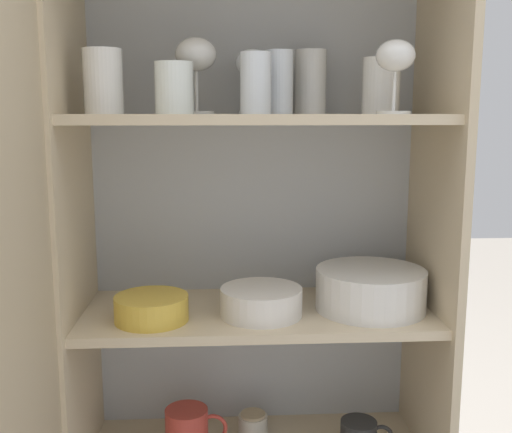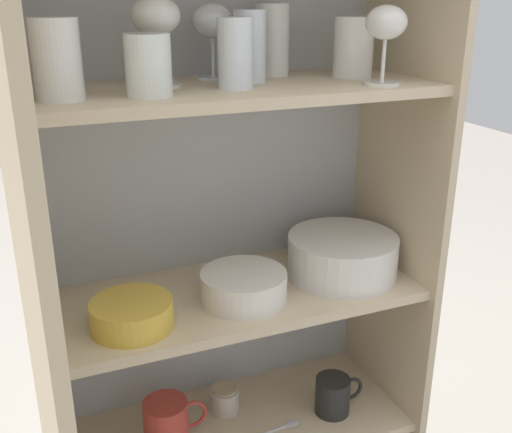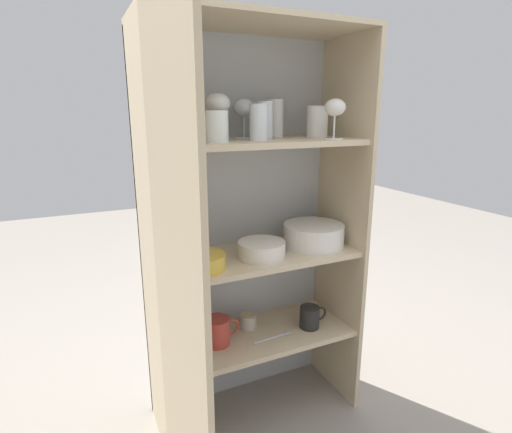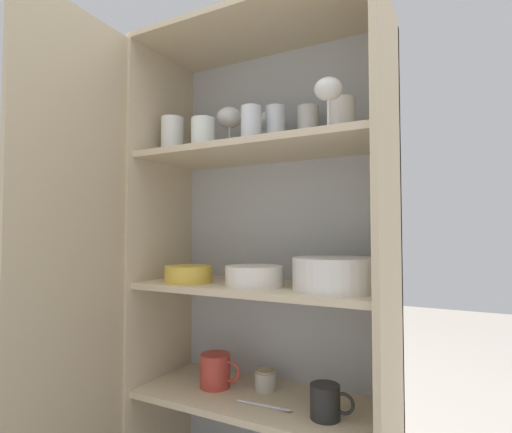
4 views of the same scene
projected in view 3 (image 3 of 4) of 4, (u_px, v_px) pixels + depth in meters
The scene contains 24 objects.
cupboard_back_panel at pixel (238, 229), 1.62m from camera, with size 0.79×0.02×1.47m, color #B2B7BC.
cupboard_side_left at pixel (150, 256), 1.32m from camera, with size 0.02×0.35×1.47m, color #CCB793.
cupboard_side_right at pixel (340, 228), 1.64m from camera, with size 0.02×0.35×1.47m, color #CCB793.
cupboard_top_panel at pixel (255, 23), 1.29m from camera, with size 0.79×0.35×0.02m, color #CCB793.
shelf_board_lower at pixel (255, 336), 1.58m from camera, with size 0.75×0.31×0.02m, color beige.
shelf_board_middle at pixel (255, 256), 1.49m from camera, with size 0.75×0.31×0.02m, color beige.
shelf_board_upper at pixel (255, 143), 1.39m from camera, with size 0.75×0.31×0.02m, color beige.
cupboard_door at pixel (180, 303), 1.00m from camera, with size 0.04×0.39×1.47m.
tumbler_glass_0 at pixel (217, 127), 1.25m from camera, with size 0.07×0.07×0.10m.
tumbler_glass_1 at pixel (317, 122), 1.48m from camera, with size 0.08×0.08×0.12m.
tumbler_glass_2 at pixel (274, 118), 1.50m from camera, with size 0.07×0.07×0.14m.
tumbler_glass_3 at pixel (259, 122), 1.33m from camera, with size 0.06×0.06×0.12m.
tumbler_glass_4 at pixel (171, 123), 1.20m from camera, with size 0.08×0.08×0.12m.
tumbler_glass_5 at pixel (264, 120), 1.41m from camera, with size 0.06×0.06×0.13m.
wine_glass_0 at pixel (244, 110), 1.43m from camera, with size 0.08×0.08×0.14m.
wine_glass_1 at pixel (218, 106), 1.33m from camera, with size 0.09×0.09×0.16m.
wine_glass_2 at pixel (335, 110), 1.37m from camera, with size 0.07×0.07×0.14m.
plate_stack_white at pixel (314, 235), 1.57m from camera, with size 0.24×0.24×0.09m.
mixing_bowl_large at pixel (262, 249), 1.45m from camera, with size 0.17×0.17×0.06m.
serving_bowl_small at pixel (203, 261), 1.34m from camera, with size 0.15×0.15×0.05m.
coffee_mug_primary at pixel (218, 331), 1.50m from camera, with size 0.14×0.10×0.10m.
coffee_mug_extra_1 at pixel (310, 317), 1.62m from camera, with size 0.12×0.08×0.09m.
storage_jar at pixel (248, 321), 1.62m from camera, with size 0.07×0.07×0.06m.
serving_spoon at pixel (276, 337), 1.55m from camera, with size 0.17×0.03×0.01m.
Camera 3 is at (-0.59, -1.12, 1.20)m, focal length 28.00 mm.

